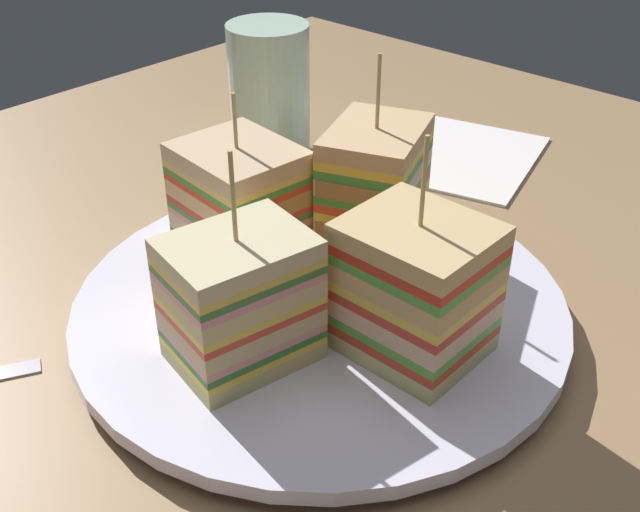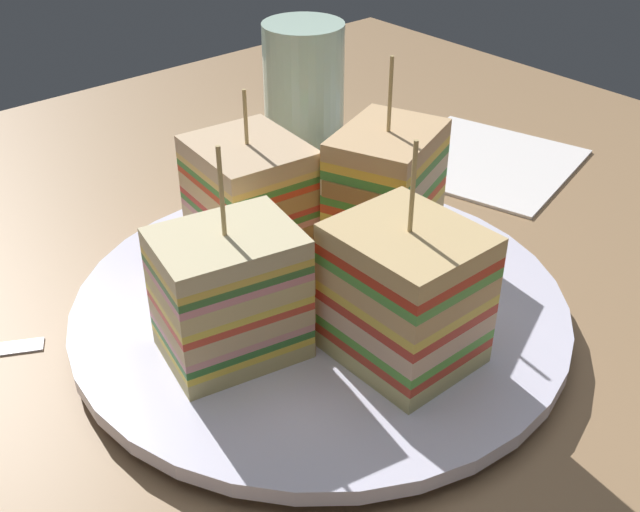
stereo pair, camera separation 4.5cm
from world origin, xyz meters
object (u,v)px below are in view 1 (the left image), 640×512
Objects in this scene: sandwich_wedge_0 at (374,190)px; chip_pile at (335,297)px; napkin at (452,153)px; sandwich_wedge_1 at (245,203)px; drinking_glass at (270,101)px; sandwich_wedge_3 at (411,291)px; sandwich_wedge_2 at (241,301)px; plate at (320,306)px.

chip_pile is (-6.77, -2.72, -3.50)cm from sandwich_wedge_0.
sandwich_wedge_0 is at bearing -161.82° from napkin.
sandwich_wedge_1 is 19.19cm from drinking_glass.
sandwich_wedge_1 is 1.50× the size of chip_pile.
napkin is at bearing 97.77° from sandwich_wedge_1.
sandwich_wedge_3 is at bearing -150.74° from napkin.
chip_pile is (6.67, -0.69, -2.96)cm from sandwich_wedge_2.
chip_pile is 26.93cm from napkin.
sandwich_wedge_0 is 13.60cm from sandwich_wedge_2.
sandwich_wedge_3 is at bearing -92.65° from plate.
sandwich_wedge_3 is (-0.31, -6.80, 4.57)cm from plate.
sandwich_wedge_0 is at bearing 12.02° from plate.
sandwich_wedge_1 is at bearing -2.97° from sandwich_wedge_3.
sandwich_wedge_0 is 10.78cm from sandwich_wedge_3.
plate is at bearing 16.81° from sandwich_wedge_2.
sandwich_wedge_2 is 8.94cm from sandwich_wedge_3.
chip_pile is at bearing -125.83° from drinking_glass.
drinking_glass is at bearing -135.95° from sandwich_wedge_0.
sandwich_wedge_3 is (6.47, -6.18, 0.19)cm from sandwich_wedge_2.
napkin is at bearing 25.87° from sandwich_wedge_2.
sandwich_wedge_3 is 30.28cm from drinking_glass.
sandwich_wedge_3 is at bearing 3.08° from sandwich_wedge_1.
sandwich_wedge_1 is at bearing 86.42° from chip_pile.
sandwich_wedge_1 is 0.89× the size of sandwich_wedge_3.
drinking_glass is at bearing 131.18° from napkin.
napkin is (25.35, 8.82, -2.21)cm from chip_pile.
sandwich_wedge_0 is at bearing 20.22° from sandwich_wedge_2.
sandwich_wedge_1 is 0.92× the size of sandwich_wedge_2.
sandwich_wedge_2 is 33.44cm from napkin.
chip_pile is at bearing -94.72° from plate.
napkin is (25.55, 14.32, -5.36)cm from sandwich_wedge_3.
drinking_glass reaches higher than napkin.
sandwich_wedge_2 is 1.08× the size of drinking_glass.
napkin is (24.84, 0.73, -5.34)cm from sandwich_wedge_1.
sandwich_wedge_1 reaches higher than drinking_glass.
drinking_glass is at bearing 54.17° from chip_pile.
sandwich_wedge_0 is 1.16× the size of drinking_glass.
plate is 2.26× the size of sandwich_wedge_0.
sandwich_wedge_1 reaches higher than chip_pile.
drinking_glass is (14.95, 20.71, 2.37)cm from chip_pile.
sandwich_wedge_2 is (-13.44, -2.03, -0.54)cm from sandwich_wedge_0.
sandwich_wedge_3 reaches higher than sandwich_wedge_2.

